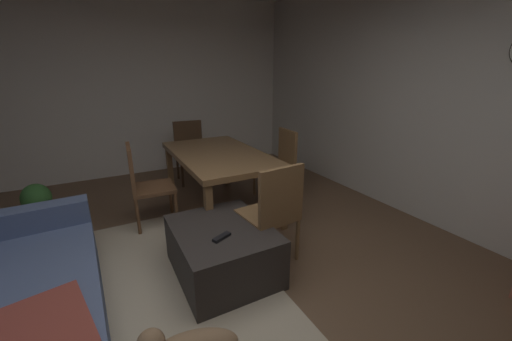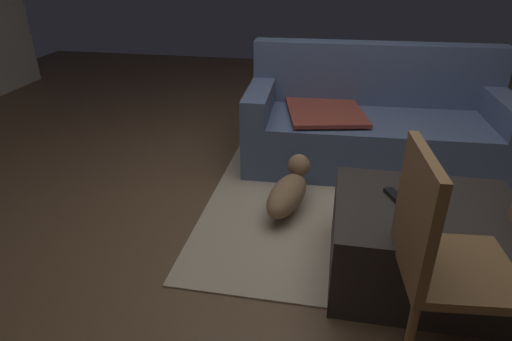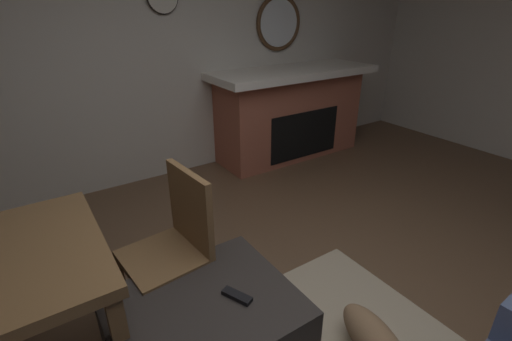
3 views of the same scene
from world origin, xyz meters
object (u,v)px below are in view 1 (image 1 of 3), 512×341
object	(u,v)px
tv_remote	(222,237)
dining_chair_south	(280,160)
dining_chair_east	(190,148)
potted_plant	(37,202)
dining_chair_north	(144,181)
couch	(3,318)
dining_table	(219,158)
ottoman_coffee_table	(223,250)
dining_chair_west	(273,209)

from	to	relation	value
tv_remote	dining_chair_south	distance (m)	1.94
tv_remote	dining_chair_east	size ratio (longest dim) A/B	0.17
tv_remote	potted_plant	world-z (taller)	potted_plant
dining_chair_south	dining_chair_north	bearing A→B (deg)	89.56
couch	potted_plant	size ratio (longest dim) A/B	4.36
couch	dining_chair_south	bearing A→B (deg)	-63.41
tv_remote	dining_chair_east	xyz separation A→B (m)	(2.60, -0.52, 0.08)
potted_plant	dining_table	bearing A→B (deg)	-108.64
ottoman_coffee_table	potted_plant	world-z (taller)	potted_plant
dining_chair_west	dining_chair_south	size ratio (longest dim) A/B	1.00
dining_chair_east	potted_plant	distance (m)	2.07
dining_table	dining_chair_east	world-z (taller)	dining_chair_east
ottoman_coffee_table	dining_table	size ratio (longest dim) A/B	0.53
couch	ottoman_coffee_table	distance (m)	1.43
dining_chair_east	dining_chair_west	bearing A→B (deg)	-179.96
ottoman_coffee_table	dining_table	world-z (taller)	dining_table
dining_table	dining_chair_north	size ratio (longest dim) A/B	1.85
dining_chair_north	dining_chair_south	size ratio (longest dim) A/B	1.00
dining_chair_west	ottoman_coffee_table	bearing A→B (deg)	82.95
couch	dining_table	world-z (taller)	couch
potted_plant	ottoman_coffee_table	bearing A→B (deg)	-140.87
couch	ottoman_coffee_table	xyz separation A→B (m)	(0.19, -1.42, -0.10)
ottoman_coffee_table	tv_remote	size ratio (longest dim) A/B	5.65
dining_chair_north	dining_chair_south	xyz separation A→B (m)	(-0.01, -1.75, 0.00)
tv_remote	dining_table	size ratio (longest dim) A/B	0.09
couch	tv_remote	distance (m)	1.36
dining_chair_east	ottoman_coffee_table	bearing A→B (deg)	169.38
dining_table	potted_plant	distance (m)	2.11
dining_chair_north	potted_plant	bearing A→B (deg)	58.87
couch	dining_chair_north	world-z (taller)	dining_chair_north
dining_table	dining_chair_west	distance (m)	1.26
tv_remote	dining_chair_east	distance (m)	2.66
ottoman_coffee_table	dining_chair_south	world-z (taller)	dining_chair_south
potted_plant	dining_chair_south	bearing A→B (deg)	-103.27
ottoman_coffee_table	dining_chair_north	size ratio (longest dim) A/B	0.97
ottoman_coffee_table	tv_remote	xyz separation A→B (m)	(-0.16, 0.06, 0.23)
dining_chair_west	dining_chair_east	bearing A→B (deg)	0.04
dining_table	couch	bearing A→B (deg)	126.47
dining_chair_east	potted_plant	bearing A→B (deg)	106.68
dining_chair_west	couch	bearing A→B (deg)	93.93
dining_chair_east	couch	bearing A→B (deg)	144.54
tv_remote	dining_chair_north	bearing A→B (deg)	-9.03
tv_remote	dining_chair_west	distance (m)	0.54
dining_table	dining_chair_north	distance (m)	0.89
dining_table	dining_chair_south	xyz separation A→B (m)	(-0.01, -0.88, -0.14)
ottoman_coffee_table	dining_chair_east	size ratio (longest dim) A/B	0.97
ottoman_coffee_table	dining_chair_east	bearing A→B (deg)	-10.62
couch	dining_chair_south	world-z (taller)	dining_chair_south
tv_remote	dining_table	xyz separation A→B (m)	(1.35, -0.51, 0.22)
dining_table	dining_chair_south	world-z (taller)	dining_chair_south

